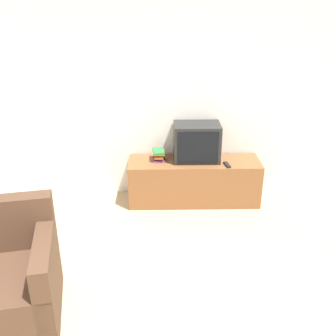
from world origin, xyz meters
TOP-DOWN VIEW (x-y plane):
  - wall_back at (0.00, 3.03)m, footprint 9.00×0.06m
  - tv_stand at (0.75, 2.73)m, footprint 1.65×0.50m
  - television at (0.78, 2.79)m, footprint 0.57×0.39m
  - book_stack at (0.30, 2.78)m, footprint 0.17×0.23m
  - remote_on_stand at (1.14, 2.58)m, footprint 0.07×0.17m

SIDE VIEW (x-z plane):
  - tv_stand at x=0.75m, z-range 0.00..0.56m
  - remote_on_stand at x=1.14m, z-range 0.56..0.58m
  - book_stack at x=0.30m, z-range 0.56..0.69m
  - television at x=0.78m, z-range 0.56..1.02m
  - wall_back at x=0.00m, z-range 0.00..2.60m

